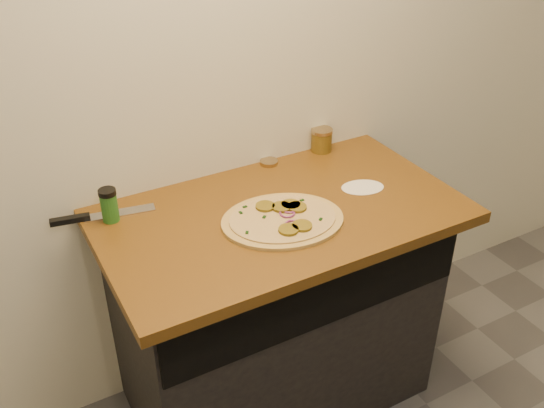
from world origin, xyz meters
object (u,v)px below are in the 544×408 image
chefs_knife (94,216)px  spice_shaker (109,205)px  salsa_jar (322,140)px  pizza (283,219)px

chefs_knife → spice_shaker: 0.08m
salsa_jar → spice_shaker: spice_shaker is taller
pizza → salsa_jar: bearing=43.9°
salsa_jar → spice_shaker: size_ratio=0.81×
pizza → chefs_knife: bearing=149.0°
chefs_knife → salsa_jar: bearing=3.3°
pizza → salsa_jar: 0.53m
pizza → salsa_jar: (0.38, 0.37, 0.04)m
pizza → chefs_knife: 0.61m
pizza → spice_shaker: (-0.48, 0.28, 0.05)m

